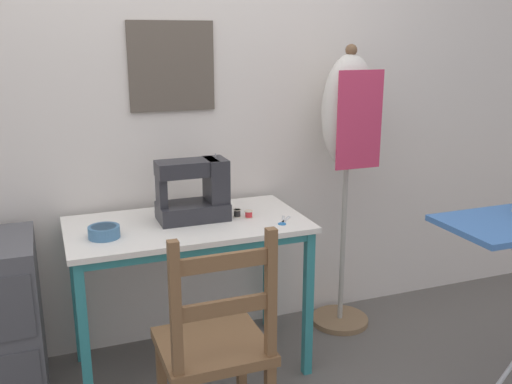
# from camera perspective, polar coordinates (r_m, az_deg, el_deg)

# --- Properties ---
(wall_back) EXTENTS (10.00, 0.07, 2.55)m
(wall_back) POSITION_cam_1_polar(r_m,az_deg,el_deg) (2.88, -9.00, 9.11)
(wall_back) COLOR silver
(wall_back) RESTS_ON ground_plane
(sewing_table) EXTENTS (1.09, 0.59, 0.75)m
(sewing_table) POSITION_cam_1_polar(r_m,az_deg,el_deg) (2.67, -6.77, -5.02)
(sewing_table) COLOR silver
(sewing_table) RESTS_ON ground_plane
(sewing_machine) EXTENTS (0.34, 0.19, 0.31)m
(sewing_machine) POSITION_cam_1_polar(r_m,az_deg,el_deg) (2.65, -5.99, 0.07)
(sewing_machine) COLOR #28282D
(sewing_machine) RESTS_ON sewing_table
(fabric_bowl) EXTENTS (0.13, 0.13, 0.05)m
(fabric_bowl) POSITION_cam_1_polar(r_m,az_deg,el_deg) (2.51, -14.96, -3.85)
(fabric_bowl) COLOR teal
(fabric_bowl) RESTS_ON sewing_table
(scissors) EXTENTS (0.10, 0.13, 0.01)m
(scissors) POSITION_cam_1_polar(r_m,az_deg,el_deg) (2.63, 2.73, -3.00)
(scissors) COLOR silver
(scissors) RESTS_ON sewing_table
(thread_spool_near_machine) EXTENTS (0.04, 0.04, 0.04)m
(thread_spool_near_machine) POSITION_cam_1_polar(r_m,az_deg,el_deg) (2.70, -1.90, -2.12)
(thread_spool_near_machine) COLOR black
(thread_spool_near_machine) RESTS_ON sewing_table
(thread_spool_mid_table) EXTENTS (0.04, 0.04, 0.03)m
(thread_spool_mid_table) POSITION_cam_1_polar(r_m,az_deg,el_deg) (2.69, -0.73, -2.22)
(thread_spool_mid_table) COLOR red
(thread_spool_mid_table) RESTS_ON sewing_table
(wooden_chair) EXTENTS (0.40, 0.38, 0.95)m
(wooden_chair) POSITION_cam_1_polar(r_m,az_deg,el_deg) (2.21, -4.12, -15.40)
(wooden_chair) COLOR brown
(wooden_chair) RESTS_ON ground_plane
(dress_form) EXTENTS (0.32, 0.32, 1.54)m
(dress_form) POSITION_cam_1_polar(r_m,az_deg,el_deg) (3.01, 9.20, 6.08)
(dress_form) COLOR #846647
(dress_form) RESTS_ON ground_plane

